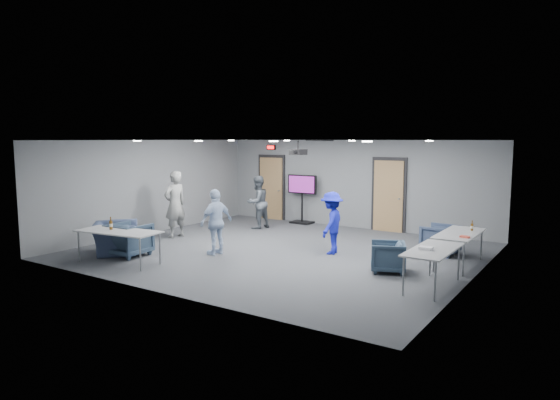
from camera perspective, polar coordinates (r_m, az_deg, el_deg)
The scene contains 28 objects.
floor at distance 12.30m, azimuth 0.15°, elevation -5.83°, with size 9.00×9.00×0.00m, color #36393E.
ceiling at distance 12.00m, azimuth 0.15°, elevation 6.85°, with size 9.00×9.00×0.00m, color silver.
wall_back at distance 15.56m, azimuth 8.27°, elevation 1.83°, with size 9.00×0.02×2.70m, color slate.
wall_front at distance 9.04m, azimuth -13.94°, elevation -2.00°, with size 9.00×0.02×2.70m, color slate.
wall_left at distance 15.02m, azimuth -14.36°, elevation 1.50°, with size 0.02×8.00×2.70m, color slate.
wall_right at distance 10.33m, azimuth 21.49°, elevation -1.17°, with size 0.02×8.00×2.70m, color slate.
door_left at distance 17.03m, azimuth -0.97°, elevation 1.39°, with size 1.06×0.17×2.24m.
door_right at distance 15.07m, azimuth 12.31°, elevation 0.50°, with size 1.06×0.17×2.24m.
exit_sign at distance 16.94m, azimuth -1.02°, elevation 6.04°, with size 0.32×0.08×0.16m.
hvac_diffuser at distance 14.66m, azimuth 4.57°, elevation 6.79°, with size 0.60×0.60×0.03m, color black.
downlights at distance 12.00m, azimuth 0.15°, elevation 6.78°, with size 6.18×3.78×0.02m.
person_a at distance 14.13m, azimuth -11.91°, elevation -0.49°, with size 0.68×0.44×1.85m, color gray.
person_b at distance 15.24m, azimuth -2.58°, elevation -0.26°, with size 0.79×0.61×1.62m, color #515962.
person_c at distance 11.90m, azimuth -7.30°, elevation -2.50°, with size 0.91×0.38×1.56m, color silver.
person_d at distance 11.94m, azimuth 5.91°, elevation -2.62°, with size 0.96×0.55×1.49m, color #1A21AA.
chair_right_a at distance 12.47m, azimuth 17.84°, elevation -4.32°, with size 0.76×0.78×0.71m, color #37445F.
chair_right_b at distance 10.57m, azimuth 12.20°, elevation -6.36°, with size 0.68×0.70×0.63m, color #34475B.
chair_front_a at distance 12.24m, azimuth -16.84°, elevation -4.33°, with size 0.83×0.86×0.78m, color #314255.
chair_front_b at distance 12.63m, azimuth -18.32°, elevation -4.15°, with size 1.13×0.99×0.73m, color #36415D.
table_right_a at distance 11.40m, azimuth 19.82°, elevation -3.76°, with size 0.75×1.79×0.73m.
table_right_b at distance 9.60m, azimuth 17.10°, elevation -5.64°, with size 0.71×1.71×0.73m.
table_front_left at distance 11.52m, azimuth -17.98°, elevation -3.56°, with size 1.99×1.05×0.73m.
bottle_front at distance 11.69m, azimuth -18.77°, elevation -2.71°, with size 0.08×0.08×0.29m.
bottle_right at distance 11.72m, azimuth 21.09°, elevation -2.89°, with size 0.06×0.06×0.23m.
snack_box at distance 10.86m, azimuth 20.36°, elevation -3.96°, with size 0.18×0.12×0.04m, color #D54835.
wrapper at distance 9.48m, azimuth 16.34°, elevation -5.30°, with size 0.23×0.16×0.05m, color white.
tv_stand at distance 16.16m, azimuth 2.54°, elevation 0.46°, with size 1.03×0.49×1.58m.
projector at distance 12.76m, azimuth 2.07°, elevation 5.52°, with size 0.41×0.38×0.36m.
Camera 1 is at (6.59, -10.02, 2.73)m, focal length 32.00 mm.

